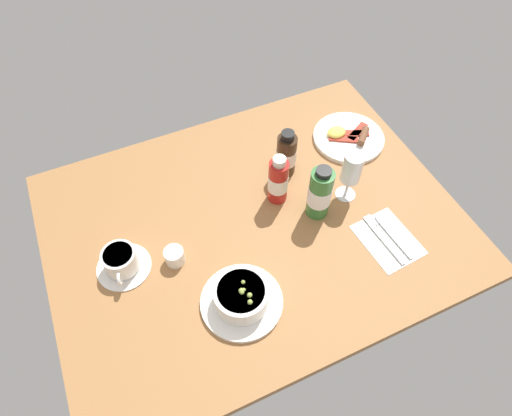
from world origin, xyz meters
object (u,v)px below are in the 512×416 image
Objects in this scene: sauce_bottle_red at (278,181)px; porridge_bowl at (241,297)px; coffee_cup at (121,261)px; sauce_bottle_green at (320,193)px; sauce_bottle_brown at (286,154)px; creamer_jug at (175,256)px; wine_glass at (352,170)px; breakfast_plate at (348,137)px; cutlery_setting at (387,238)px.

porridge_bowl is at bearing -130.71° from sauce_bottle_red.
porridge_bowl is 31.66cm from coffee_cup.
sauce_bottle_red is 0.93× the size of sauce_bottle_green.
sauce_bottle_brown is (-1.29, 16.97, -1.20)cm from sauce_bottle_green.
wine_glass is at bearing 0.62° from creamer_jug.
sauce_bottle_brown reaches higher than breakfast_plate.
coffee_cup is at bearing -174.61° from sauce_bottle_red.
sauce_bottle_red is 0.73× the size of breakfast_plate.
breakfast_plate is (75.84, 15.75, -2.23)cm from coffee_cup.
sauce_bottle_brown is at bearing 21.88° from creamer_jug.
porridge_bowl is 3.27× the size of creamer_jug.
wine_glass is (40.15, 18.30, 7.33)cm from porridge_bowl.
porridge_bowl is at bearing -58.68° from creamer_jug.
breakfast_plate is (63.11, 19.18, -1.37)cm from creamer_jug.
cutlery_setting is 32.91cm from sauce_bottle_red.
coffee_cup is 0.79× the size of sauce_bottle_green.
coffee_cup is (-23.53, 21.17, -0.16)cm from porridge_bowl.
coffee_cup is at bearing 162.95° from cutlery_setting.
porridge_bowl is 1.24× the size of wine_glass.
sauce_bottle_green is (40.53, -1.21, 5.81)cm from creamer_jug.
porridge_bowl reaches higher than creamer_jug.
creamer_jug is at bearing -179.38° from wine_glass.
porridge_bowl is 64.07cm from breakfast_plate.
sauce_bottle_green is 17.06cm from sauce_bottle_brown.
sauce_bottle_green is (-12.88, 15.65, 7.88)cm from cutlery_setting.
cutlery_setting is 69.25cm from coffee_cup.
coffee_cup is at bearing -168.27° from breakfast_plate.
sauce_bottle_green is (-10.41, -1.77, -2.55)cm from wine_glass.
creamer_jug is 0.38× the size of sauce_bottle_red.
sauce_bottle_red reaches higher than coffee_cup.
sauce_bottle_red reaches higher than cutlery_setting.
porridge_bowl is at bearing -41.98° from coffee_cup.
breakfast_plate is at bearing 16.90° from creamer_jug.
sauce_bottle_green is 31.26cm from breakfast_plate.
coffee_cup is 45.83cm from sauce_bottle_red.
porridge_bowl is 44.73cm from wine_glass.
sauce_bottle_red reaches higher than porridge_bowl.
wine_glass is at bearing -2.58° from coffee_cup.
sauce_bottle_green is 1.13× the size of sauce_bottle_brown.
creamer_jug reaches higher than breakfast_plate.
cutlery_setting is 1.11× the size of wine_glass.
coffee_cup is 0.85× the size of sauce_bottle_red.
coffee_cup is 2.27× the size of creamer_jug.
sauce_bottle_red is at bearing -129.08° from sauce_bottle_brown.
sauce_bottle_brown is at bearing 94.35° from sauce_bottle_green.
sauce_bottle_green reaches higher than porridge_bowl.
wine_glass is 19.55cm from sauce_bottle_brown.
breakfast_plate is (9.70, 36.04, 0.71)cm from cutlery_setting.
coffee_cup reaches higher than breakfast_plate.
wine_glass is 0.92× the size of sauce_bottle_green.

